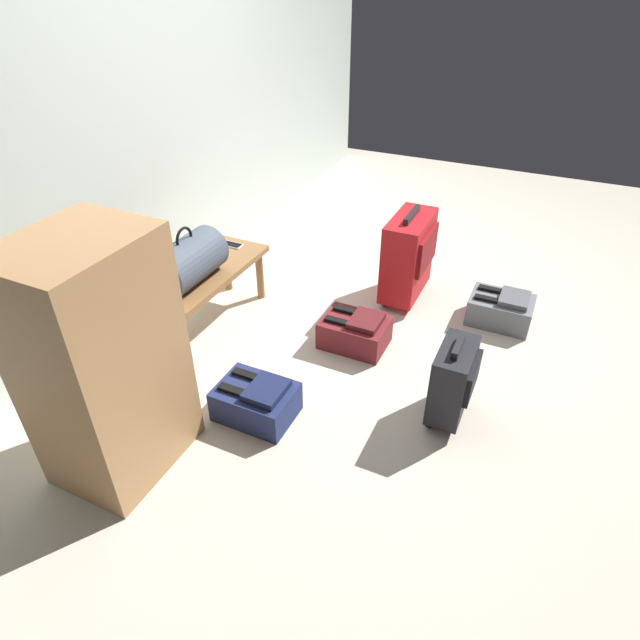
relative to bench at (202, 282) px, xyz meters
The scene contains 11 objects.
ground_plane 1.20m from the bench, 62.22° to the right, with size 6.60×6.60×0.00m, color beige.
back_wall 1.34m from the bench, 47.10° to the left, with size 6.00×0.10×2.80m, color silver.
bench is the anchor object (origin of this frame).
duffel_bag_slate 0.21m from the bench, behind, with size 0.44×0.26×0.34m.
cell_phone 0.40m from the bench, ahead, with size 0.07×0.14×0.01m.
suitcase_upright_red 1.32m from the bench, 49.91° to the right, with size 0.47×0.25×0.62m.
suitcase_small_charcoal 1.56m from the bench, 95.44° to the right, with size 0.32×0.18×0.46m.
backpack_navy 0.90m from the bench, 128.48° to the right, with size 0.28×0.38×0.21m.
backpack_grey 1.85m from the bench, 63.43° to the right, with size 0.28×0.38×0.21m.
backpack_maroon 0.96m from the bench, 76.81° to the right, with size 0.28×0.38×0.21m.
side_cabinet 1.09m from the bench, 164.58° to the right, with size 0.56×0.44×1.10m.
Camera 1 is at (-2.71, -0.77, 1.91)m, focal length 29.76 mm.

